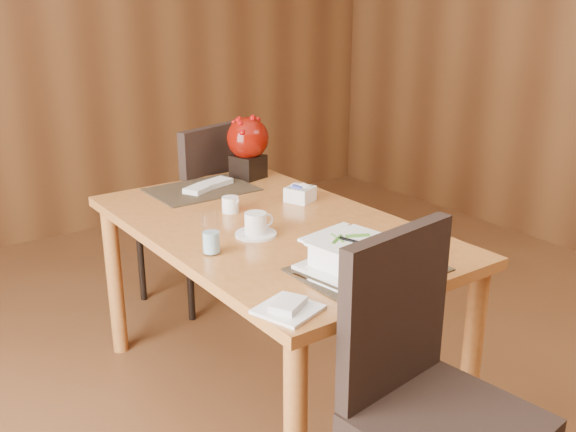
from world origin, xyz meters
TOP-DOWN VIEW (x-y plane):
  - back_wall at (0.00, 3.00)m, footprint 5.00×0.02m
  - dining_table at (0.00, 0.60)m, footprint 0.90×1.50m
  - placemat_near at (0.00, 0.05)m, footprint 0.45×0.33m
  - placemat_far at (0.00, 1.15)m, footprint 0.45×0.33m
  - soup_setting at (-0.05, 0.09)m, footprint 0.30×0.30m
  - coffee_cup at (-0.12, 0.53)m, footprint 0.15×0.15m
  - water_glass at (-0.33, 0.47)m, footprint 0.08×0.08m
  - creamer_jug at (-0.05, 0.81)m, footprint 0.12×0.12m
  - sugar_caddy at (0.26, 0.76)m, footprint 0.14×0.14m
  - berry_decor at (0.28, 1.20)m, footprint 0.20×0.20m
  - napkins_far at (0.04, 1.15)m, footprint 0.27×0.17m
  - bread_plate at (-0.37, -0.03)m, footprint 0.20×0.20m
  - near_chair at (-0.08, -0.29)m, footprint 0.50×0.51m
  - far_chair at (0.18, 1.51)m, footprint 0.57×0.57m

SIDE VIEW (x-z plane):
  - near_chair at x=-0.08m, z-range 0.06..1.03m
  - far_chair at x=0.18m, z-range 0.06..1.04m
  - dining_table at x=0.00m, z-range 0.28..1.03m
  - placemat_near at x=0.00m, z-range 0.75..0.76m
  - placemat_far at x=0.00m, z-range 0.75..0.76m
  - bread_plate at x=-0.37m, z-range 0.75..0.76m
  - napkins_far at x=0.04m, z-range 0.76..0.78m
  - sugar_caddy at x=0.26m, z-range 0.75..0.81m
  - creamer_jug at x=-0.05m, z-range 0.75..0.81m
  - coffee_cup at x=-0.12m, z-range 0.74..0.83m
  - soup_setting at x=-0.05m, z-range 0.75..0.86m
  - water_glass at x=-0.33m, z-range 0.75..0.89m
  - berry_decor at x=0.28m, z-range 0.77..1.06m
  - back_wall at x=0.00m, z-range 0.00..2.80m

